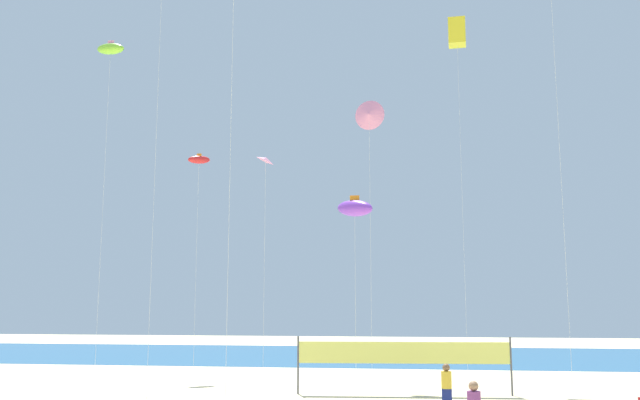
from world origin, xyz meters
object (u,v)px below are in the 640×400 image
kite_yellow_box (457,33)px  kite_violet_inflatable (355,208)px  kite_lime_inflatable (111,50)px  kite_red_inflatable (199,160)px  kite_pink_delta (369,115)px  kite_pink_diamond (266,161)px  volleyball_net (403,355)px  beachgoer_mustard_shirt (447,385)px

kite_yellow_box → kite_violet_inflatable: bearing=-128.2°
kite_violet_inflatable → kite_lime_inflatable: size_ratio=0.51×
kite_red_inflatable → kite_pink_delta: size_ratio=0.83×
kite_pink_diamond → kite_red_inflatable: (-5.03, 4.78, 1.21)m
kite_pink_delta → kite_yellow_box: bearing=22.4°
volleyball_net → kite_pink_delta: bearing=105.5°
kite_violet_inflatable → kite_lime_inflatable: bearing=177.3°
beachgoer_mustard_shirt → kite_pink_diamond: kite_pink_diamond is taller
beachgoer_mustard_shirt → kite_pink_diamond: 14.27m
kite_violet_inflatable → kite_yellow_box: size_ratio=0.44×
beachgoer_mustard_shirt → kite_lime_inflatable: bearing=45.5°
beachgoer_mustard_shirt → kite_yellow_box: size_ratio=0.08×
kite_lime_inflatable → kite_yellow_box: (18.03, 6.26, 2.47)m
kite_lime_inflatable → kite_violet_inflatable: bearing=-2.7°
kite_red_inflatable → kite_pink_delta: (9.90, -1.09, 2.00)m
beachgoer_mustard_shirt → kite_violet_inflatable: bearing=10.8°
kite_red_inflatable → kite_violet_inflatable: 11.79m
kite_pink_diamond → kite_violet_inflatable: size_ratio=1.26×
volleyball_net → kite_pink_delta: size_ratio=0.61×
kite_pink_diamond → kite_pink_delta: kite_pink_delta is taller
kite_red_inflatable → kite_yellow_box: 16.60m
kite_pink_diamond → kite_yellow_box: 14.22m
beachgoer_mustard_shirt → kite_lime_inflatable: (-16.37, 5.75, 15.88)m
volleyball_net → kite_yellow_box: size_ratio=0.45×
beachgoer_mustard_shirt → kite_violet_inflatable: 9.67m
kite_pink_diamond → kite_lime_inflatable: (-8.17, -0.52, 6.02)m
kite_yellow_box → kite_pink_delta: size_ratio=1.35×
kite_pink_diamond → kite_violet_inflatable: kite_pink_diamond is taller
kite_lime_inflatable → kite_red_inflatable: bearing=59.3°
kite_pink_diamond → kite_lime_inflatable: size_ratio=0.64×
kite_violet_inflatable → kite_yellow_box: bearing=51.8°
kite_yellow_box → kite_red_inflatable: bearing=-176.3°
beachgoer_mustard_shirt → kite_red_inflatable: (-13.22, 11.05, 11.07)m
kite_pink_diamond → kite_lime_inflatable: 10.16m
kite_pink_diamond → kite_yellow_box: kite_yellow_box is taller
kite_lime_inflatable → kite_pink_delta: 13.99m
volleyball_net → kite_pink_diamond: (-6.59, 2.51, 9.08)m
kite_pink_diamond → kite_pink_delta: bearing=37.1°
kite_lime_inflatable → volleyball_net: bearing=-7.7°
kite_pink_diamond → kite_yellow_box: (9.86, 5.74, 8.49)m
volleyball_net → kite_pink_diamond: size_ratio=0.82×
beachgoer_mustard_shirt → kite_red_inflatable: bearing=24.9°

